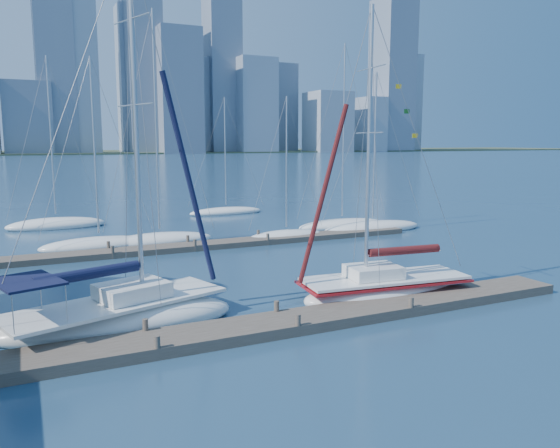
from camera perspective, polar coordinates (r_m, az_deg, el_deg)
name	(u,v)px	position (r m, az deg, el deg)	size (l,w,h in m)	color
ground	(287,328)	(20.58, 0.72, -10.85)	(700.00, 700.00, 0.00)	#17314C
near_dock	(287,323)	(20.51, 0.72, -10.32)	(26.00, 2.00, 0.40)	#443C32
far_dock	(206,245)	(35.67, -7.69, -2.22)	(30.00, 1.80, 0.36)	#443C32
far_shore	(37,153)	(337.60, -24.01, 6.77)	(800.00, 100.00, 1.50)	#38472D
sailboat_navy	(117,298)	(21.14, -16.62, -7.45)	(9.16, 5.37, 14.62)	white
sailboat_maroon	(384,275)	(24.60, 10.83, -5.22)	(8.24, 3.47, 12.91)	white
bg_boat_1	(99,244)	(37.06, -18.35, -2.05)	(7.70, 3.88, 12.39)	white
bg_boat_2	(160,240)	(37.59, -12.44, -1.60)	(7.61, 4.01, 15.55)	white
bg_boat_3	(286,236)	(38.56, 0.67, -1.25)	(5.80, 2.01, 10.20)	white
bg_boat_4	(342,224)	(43.82, 6.49, -0.04)	(7.92, 2.95, 14.58)	white
bg_boat_5	(373,228)	(42.58, 9.65, -0.38)	(8.72, 2.95, 12.27)	white
bg_boat_6	(57,224)	(46.97, -22.32, -0.03)	(7.88, 4.99, 13.73)	white
bg_boat_7	(226,212)	(52.08, -5.65, 1.30)	(7.39, 3.98, 11.19)	white
skyline	(79,83)	(311.00, -20.24, 13.66)	(501.97, 51.31, 124.88)	gray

